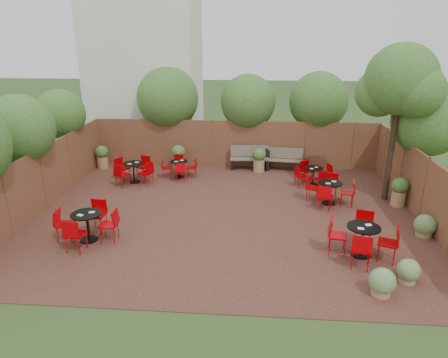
{
  "coord_description": "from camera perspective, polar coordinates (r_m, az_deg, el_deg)",
  "views": [
    {
      "loc": [
        0.84,
        -11.9,
        5.46
      ],
      "look_at": [
        -0.13,
        0.5,
        1.0
      ],
      "focal_mm": 32.59,
      "sensor_mm": 36.0,
      "label": 1
    }
  ],
  "objects": [
    {
      "name": "courtyard_paving",
      "position": [
        13.11,
        0.4,
        -4.83
      ],
      "size": [
        12.0,
        10.0,
        0.02
      ],
      "primitive_type": "cube",
      "color": "#3D1F19",
      "rests_on": "ground"
    },
    {
      "name": "planters",
      "position": [
        16.22,
        -0.25,
        2.18
      ],
      "size": [
        11.8,
        3.8,
        1.06
      ],
      "color": "#95714A",
      "rests_on": "courtyard_paving"
    },
    {
      "name": "fence_back",
      "position": [
        17.49,
        1.59,
        4.95
      ],
      "size": [
        12.0,
        0.08,
        2.0
      ],
      "primitive_type": "cube",
      "color": "brown",
      "rests_on": "ground"
    },
    {
      "name": "low_shrubs",
      "position": [
        11.13,
        24.32,
        -9.71
      ],
      "size": [
        2.59,
        3.51,
        0.65
      ],
      "color": "#95714A",
      "rests_on": "courtyard_paving"
    },
    {
      "name": "courtyard_tree",
      "position": [
        14.33,
        23.49,
        12.0
      ],
      "size": [
        2.53,
        2.43,
        5.22
      ],
      "rotation": [
        0.0,
        0.0,
        -0.18
      ],
      "color": "black",
      "rests_on": "courtyard_paving"
    },
    {
      "name": "park_bench_right",
      "position": [
        17.3,
        8.55,
        2.82
      ],
      "size": [
        1.53,
        0.65,
        0.92
      ],
      "rotation": [
        0.0,
        0.0,
        -0.12
      ],
      "color": "brown",
      "rests_on": "courtyard_paving"
    },
    {
      "name": "overhang_foliage",
      "position": [
        15.22,
        -4.03,
        9.35
      ],
      "size": [
        15.78,
        10.83,
        2.68
      ],
      "color": "#356520",
      "rests_on": "ground"
    },
    {
      "name": "ground",
      "position": [
        13.11,
        0.4,
        -4.87
      ],
      "size": [
        80.0,
        80.0,
        0.0
      ],
      "primitive_type": "plane",
      "color": "#354F23",
      "rests_on": "ground"
    },
    {
      "name": "neighbour_building",
      "position": [
        20.65,
        -10.9,
        15.34
      ],
      "size": [
        5.0,
        4.0,
        8.0
      ],
      "primitive_type": "cube",
      "color": "silver",
      "rests_on": "ground"
    },
    {
      "name": "fence_right",
      "position": [
        13.71,
        26.31,
        -1.38
      ],
      "size": [
        0.08,
        10.0,
        2.0
      ],
      "primitive_type": "cube",
      "color": "brown",
      "rests_on": "ground"
    },
    {
      "name": "fence_left",
      "position": [
        14.43,
        -24.09,
        -0.05
      ],
      "size": [
        0.08,
        10.0,
        2.0
      ],
      "primitive_type": "cube",
      "color": "brown",
      "rests_on": "ground"
    },
    {
      "name": "park_bench_left",
      "position": [
        17.25,
        3.58,
        3.09
      ],
      "size": [
        1.65,
        0.66,
        1.0
      ],
      "rotation": [
        0.0,
        0.0,
        0.09
      ],
      "color": "brown",
      "rests_on": "courtyard_paving"
    },
    {
      "name": "bistro_tables",
      "position": [
        13.31,
        0.82,
        -2.29
      ],
      "size": [
        9.13,
        7.28,
        0.95
      ],
      "color": "black",
      "rests_on": "courtyard_paving"
    }
  ]
}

